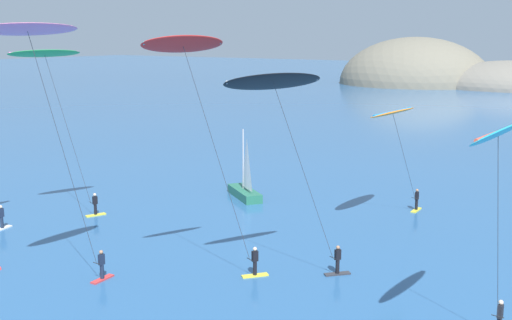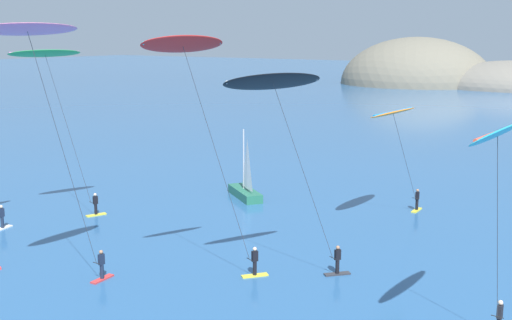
# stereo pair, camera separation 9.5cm
# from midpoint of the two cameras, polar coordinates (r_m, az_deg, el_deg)

# --- Properties ---
(sailboat_near) EXTENTS (5.39, 4.25, 5.70)m
(sailboat_near) POSITION_cam_midpoint_polar(r_m,az_deg,el_deg) (53.57, -1.05, -2.61)
(sailboat_near) COLOR #23664C
(sailboat_near) RESTS_ON ground
(kitesurfer_black) EXTENTS (4.40, 7.46, 11.56)m
(kitesurfer_black) POSITION_cam_midpoint_polar(r_m,az_deg,el_deg) (32.40, 2.05, 5.81)
(kitesurfer_black) COLOR #2D2D33
(kitesurfer_black) RESTS_ON ground
(kitesurfer_green) EXTENTS (3.01, 6.28, 12.40)m
(kitesurfer_green) POSITION_cam_midpoint_polar(r_m,az_deg,el_deg) (46.98, -17.83, 7.86)
(kitesurfer_green) COLOR yellow
(kitesurfer_green) RESTS_ON ground
(kitesurfer_orange) EXTENTS (1.90, 8.80, 8.39)m
(kitesurfer_orange) POSITION_cam_midpoint_polar(r_m,az_deg,el_deg) (45.41, 12.30, 3.60)
(kitesurfer_orange) COLOR yellow
(kitesurfer_orange) RESTS_ON ground
(kitesurfer_pink) EXTENTS (1.76, 7.34, 13.94)m
(kitesurfer_pink) POSITION_cam_midpoint_polar(r_m,az_deg,el_deg) (32.48, -19.13, 9.40)
(kitesurfer_pink) COLOR red
(kitesurfer_pink) RESTS_ON ground
(kitesurfer_red) EXTENTS (3.74, 6.82, 13.37)m
(kitesurfer_red) POSITION_cam_midpoint_polar(r_m,az_deg,el_deg) (32.22, -5.77, 8.20)
(kitesurfer_red) COLOR yellow
(kitesurfer_red) RESTS_ON ground
(kitesurfer_cyan) EXTENTS (1.61, 5.92, 9.99)m
(kitesurfer_cyan) POSITION_cam_midpoint_polar(r_m,az_deg,el_deg) (27.23, 20.79, 0.94)
(kitesurfer_cyan) COLOR yellow
(kitesurfer_cyan) RESTS_ON ground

